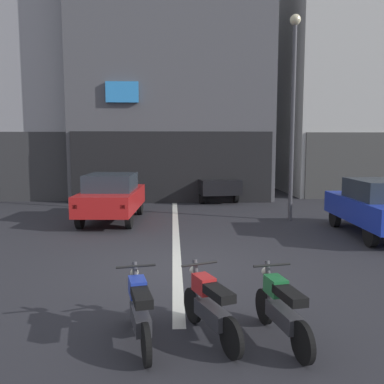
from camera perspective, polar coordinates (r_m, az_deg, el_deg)
name	(u,v)px	position (r m, az deg, el deg)	size (l,w,h in m)	color
ground_plane	(177,267)	(9.03, -2.09, -10.37)	(120.00, 120.00, 0.00)	#2B2B30
lane_centre_line	(175,218)	(14.87, -2.34, -3.57)	(0.20, 18.00, 0.01)	silver
building_mid_block	(172,81)	(23.34, -2.79, 15.07)	(9.33, 9.60, 12.14)	#56565B
car_red_crossing_near	(112,196)	(14.34, -11.03, -0.50)	(1.97, 4.19, 1.64)	black
car_blue_parked_kerbside	(379,206)	(12.96, 24.54, -1.74)	(1.91, 4.16, 1.64)	black
car_black_down_street	(212,181)	(19.71, 2.80, 1.54)	(2.28, 4.30, 1.64)	black
street_lamp	(293,98)	(14.60, 13.86, 12.56)	(0.36, 0.36, 6.90)	#47474C
motorcycle_blue_row_leftmost	(140,310)	(5.71, -7.29, -15.88)	(0.56, 1.65, 0.98)	black
motorcycle_red_row_left_mid	(210,306)	(5.80, 2.50, -15.48)	(0.73, 1.58, 0.98)	black
motorcycle_green_row_centre	(281,308)	(5.85, 12.30, -15.45)	(0.55, 1.65, 0.98)	black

